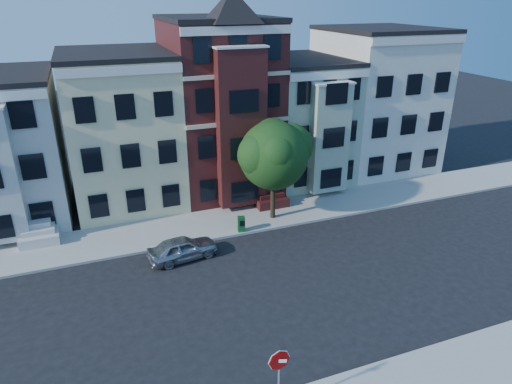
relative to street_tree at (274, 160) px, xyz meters
name	(u,v)px	position (x,y,z in m)	size (l,w,h in m)	color
ground	(304,284)	(-1.36, -7.38, -4.14)	(120.00, 120.00, 0.00)	black
far_sidewalk	(250,217)	(-1.36, 0.62, -4.06)	(60.00, 4.00, 0.15)	#9E9B93
house_yellow	(122,130)	(-8.36, 7.12, 0.86)	(7.00, 9.00, 10.00)	beige
house_brown	(219,108)	(-1.36, 7.12, 1.86)	(7.00, 9.00, 12.00)	#401514
house_green	(299,120)	(5.14, 7.12, 0.36)	(6.00, 9.00, 9.00)	#A2B499
house_cream	(375,101)	(12.14, 7.12, 1.36)	(8.00, 9.00, 11.00)	silver
street_tree	(274,160)	(0.00, 0.00, 0.00)	(6.85, 6.85, 7.97)	#224B19
parked_car	(183,248)	(-6.57, -2.74, -3.48)	(1.56, 3.88, 1.32)	#A7A9AF
newspaper_box	(241,224)	(-2.55, -1.08, -3.50)	(0.44, 0.39, 0.97)	#165725
stop_sign	(279,377)	(-5.68, -14.04, -2.49)	(0.82, 0.11, 2.98)	#A60101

